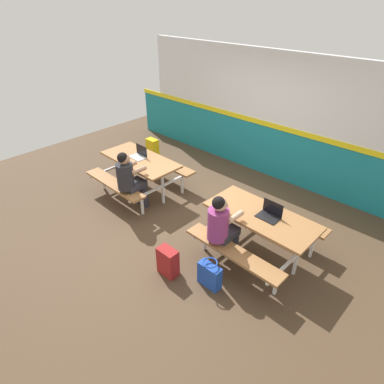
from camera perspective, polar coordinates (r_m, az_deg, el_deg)
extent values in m
cube|color=#4C3826|center=(6.03, 0.90, -4.02)|extent=(10.00, 10.00, 0.02)
cube|color=teal|center=(7.38, 12.98, 7.22)|extent=(8.00, 0.12, 1.10)
cube|color=yellow|center=(7.11, 13.28, 11.46)|extent=(8.00, 0.03, 0.10)
cube|color=silver|center=(6.95, 14.36, 17.38)|extent=(6.72, 0.12, 1.40)
cube|color=#9E6B3D|center=(6.46, -9.11, 5.66)|extent=(1.67, 0.79, 0.04)
cube|color=#9E6B3D|center=(6.28, -13.45, 1.38)|extent=(1.57, 0.32, 0.04)
cube|color=#9E6B3D|center=(6.93, -4.77, 5.21)|extent=(1.57, 0.32, 0.04)
cube|color=white|center=(7.10, -12.06, 4.52)|extent=(0.04, 0.04, 0.70)
cube|color=white|center=(7.08, -12.10, 4.81)|extent=(0.08, 1.55, 0.04)
cube|color=white|center=(6.94, -15.34, 2.02)|extent=(0.04, 0.04, 0.41)
cube|color=white|center=(7.42, -8.75, 4.85)|extent=(0.04, 0.04, 0.41)
cube|color=white|center=(6.18, -5.16, 0.78)|extent=(0.04, 0.04, 0.70)
cube|color=white|center=(6.16, -5.18, 1.10)|extent=(0.08, 1.55, 0.04)
cube|color=white|center=(6.00, -8.74, -2.20)|extent=(0.04, 0.04, 0.41)
cube|color=white|center=(6.54, -1.76, 1.34)|extent=(0.04, 0.04, 0.41)
cube|color=#9E6B3D|center=(4.87, 12.08, -4.09)|extent=(1.67, 0.79, 0.04)
cube|color=#9E6B3D|center=(4.63, 7.23, -10.36)|extent=(1.57, 0.32, 0.04)
cube|color=#9E6B3D|center=(5.50, 15.43, -3.70)|extent=(1.57, 0.32, 0.04)
cube|color=white|center=(5.38, 5.95, -4.53)|extent=(0.04, 0.04, 0.70)
cube|color=white|center=(5.35, 5.97, -4.18)|extent=(0.08, 1.55, 0.04)
cube|color=white|center=(5.16, 2.25, -8.24)|extent=(0.04, 0.04, 0.41)
cube|color=white|center=(5.80, 9.05, -3.52)|extent=(0.04, 0.04, 0.41)
cube|color=white|center=(4.88, 17.95, -10.62)|extent=(0.04, 0.04, 0.70)
cube|color=white|center=(4.86, 18.03, -10.27)|extent=(0.08, 1.55, 0.04)
cube|color=white|center=(4.64, 14.55, -15.18)|extent=(0.04, 0.04, 0.41)
cube|color=white|center=(5.34, 20.33, -8.95)|extent=(0.04, 0.04, 0.41)
cylinder|color=#2D2D38|center=(6.31, -9.23, -0.15)|extent=(0.11, 0.11, 0.45)
cylinder|color=#2D2D38|center=(6.19, -8.21, -0.77)|extent=(0.11, 0.11, 0.45)
cube|color=#2D2D38|center=(6.03, -10.08, 1.29)|extent=(0.31, 0.39, 0.12)
cylinder|color=#26262B|center=(5.83, -11.63, 2.71)|extent=(0.30, 0.30, 0.48)
cylinder|color=#A57A5B|center=(5.99, -10.96, 4.63)|extent=(0.09, 0.30, 0.08)
cylinder|color=#A57A5B|center=(5.78, -9.32, 3.78)|extent=(0.09, 0.30, 0.08)
sphere|color=#A57A5B|center=(5.69, -11.82, 5.68)|extent=(0.20, 0.20, 0.20)
sphere|color=black|center=(5.66, -12.11, 5.90)|extent=(0.18, 0.18, 0.18)
cylinder|color=#2D2D38|center=(5.14, 5.91, -8.33)|extent=(0.11, 0.11, 0.45)
cylinder|color=#2D2D38|center=(5.06, 7.51, -9.22)|extent=(0.11, 0.11, 0.45)
cube|color=#2D2D38|center=(4.82, 5.78, -7.06)|extent=(0.31, 0.39, 0.12)
cylinder|color=#8C3372|center=(4.56, 4.57, -5.69)|extent=(0.30, 0.30, 0.48)
cylinder|color=tan|center=(4.71, 4.90, -2.97)|extent=(0.09, 0.30, 0.08)
cylinder|color=tan|center=(4.57, 7.59, -4.36)|extent=(0.09, 0.30, 0.08)
sphere|color=tan|center=(4.39, 4.92, -2.15)|extent=(0.20, 0.20, 0.20)
sphere|color=black|center=(4.35, 4.69, -1.92)|extent=(0.18, 0.18, 0.18)
cube|color=silver|center=(6.49, -9.49, 6.05)|extent=(0.32, 0.23, 0.01)
cube|color=black|center=(6.50, -8.84, 7.24)|extent=(0.32, 0.02, 0.21)
cube|color=black|center=(4.82, 13.17, -4.33)|extent=(0.32, 0.23, 0.01)
cube|color=black|center=(4.83, 14.01, -2.71)|extent=(0.32, 0.02, 0.21)
cube|color=maroon|center=(4.77, -4.25, -12.08)|extent=(0.30, 0.18, 0.44)
cube|color=maroon|center=(4.87, -3.26, -12.00)|extent=(0.21, 0.04, 0.19)
cube|color=#1E47B2|center=(4.63, 3.09, -14.39)|extent=(0.34, 0.14, 0.36)
torus|color=#1E47B2|center=(4.46, 3.18, -12.26)|extent=(0.21, 0.21, 0.02)
cube|color=yellow|center=(8.17, -6.94, 7.73)|extent=(0.30, 0.18, 0.44)
cube|color=yellow|center=(8.27, -6.33, 7.55)|extent=(0.21, 0.04, 0.19)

